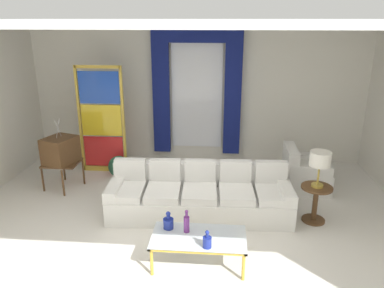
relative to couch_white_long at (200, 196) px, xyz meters
The scene contains 15 objects.
ground_plane 0.61m from the couch_white_long, 116.42° to the right, with size 16.00×16.00×0.00m, color white.
wall_rear 2.86m from the couch_white_long, 95.23° to the left, with size 8.00×0.12×3.00m, color white.
ceiling_slab 2.74m from the couch_white_long, 126.18° to the left, with size 8.00×7.60×0.04m, color white.
curtained_window 2.82m from the couch_white_long, 95.53° to the left, with size 2.00×0.17×2.70m.
couch_white_long is the anchor object (origin of this frame).
coffee_table 1.36m from the couch_white_long, 86.83° to the right, with size 1.21×0.63×0.41m.
bottle_blue_decanter 1.26m from the couch_white_long, 105.75° to the right, with size 0.14×0.14×0.25m.
bottle_crystal_tall 1.61m from the couch_white_long, 83.08° to the right, with size 0.11×0.11×0.23m.
bottle_amber_squat 1.30m from the couch_white_long, 94.01° to the right, with size 0.08×0.08×0.32m.
vintage_tv 2.76m from the couch_white_long, 164.28° to the left, with size 0.67×0.72×1.35m.
armchair_white 2.17m from the couch_white_long, 30.64° to the left, with size 0.84×0.84×0.80m.
stained_glass_divider 2.75m from the couch_white_long, 142.55° to the left, with size 0.95×0.05×2.20m.
peacock_figurine 2.14m from the couch_white_long, 144.13° to the left, with size 0.44×0.60×0.50m.
round_side_table 1.82m from the couch_white_long, ahead, with size 0.48×0.48×0.59m.
table_lamp_brass 1.96m from the couch_white_long, ahead, with size 0.32×0.32×0.57m.
Camera 1 is at (0.58, -5.03, 3.06)m, focal length 34.94 mm.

